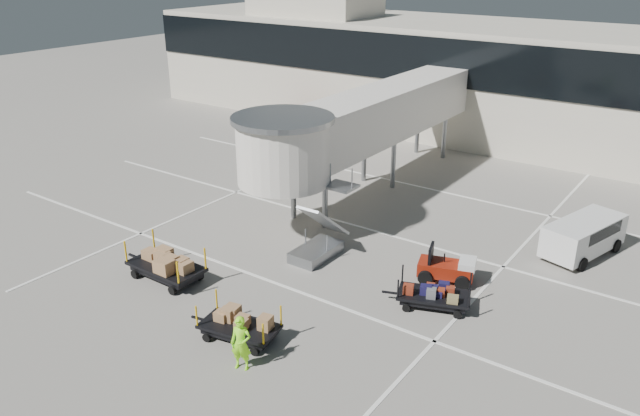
% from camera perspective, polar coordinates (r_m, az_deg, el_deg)
% --- Properties ---
extents(ground, '(140.00, 140.00, 0.00)m').
position_cam_1_polar(ground, '(24.58, -4.55, -9.65)').
color(ground, gray).
rests_on(ground, ground).
extents(lane_markings, '(40.00, 30.00, 0.02)m').
position_cam_1_polar(lane_markings, '(31.70, 5.30, -1.88)').
color(lane_markings, white).
rests_on(lane_markings, ground).
extents(terminal, '(64.00, 12.11, 15.20)m').
position_cam_1_polar(terminal, '(48.64, 18.41, 10.82)').
color(terminal, beige).
rests_on(terminal, ground).
extents(jet_bridge, '(5.70, 20.40, 6.03)m').
position_cam_1_polar(jet_bridge, '(34.24, 3.25, 7.65)').
color(jet_bridge, silver).
rests_on(jet_bridge, ground).
extents(baggage_tug, '(2.57, 2.07, 1.54)m').
position_cam_1_polar(baggage_tug, '(27.10, 11.58, -5.45)').
color(baggage_tug, maroon).
rests_on(baggage_tug, ground).
extents(suitcase_cart, '(3.50, 2.29, 1.36)m').
position_cam_1_polar(suitcase_cart, '(25.14, 10.26, -7.83)').
color(suitcase_cart, black).
rests_on(suitcase_cart, ground).
extents(box_cart_near, '(3.59, 1.92, 1.38)m').
position_cam_1_polar(box_cart_near, '(23.00, -7.12, -10.68)').
color(box_cart_near, black).
rests_on(box_cart_near, ground).
extents(box_cart_far, '(4.17, 1.71, 1.63)m').
position_cam_1_polar(box_cart_far, '(27.40, -14.02, -5.11)').
color(box_cart_far, black).
rests_on(box_cart_far, ground).
extents(ground_worker, '(0.84, 0.69, 1.97)m').
position_cam_1_polar(ground_worker, '(21.34, -7.23, -12.17)').
color(ground_worker, '#86F019').
rests_on(ground_worker, ground).
extents(minivan, '(2.95, 4.76, 1.68)m').
position_cam_1_polar(minivan, '(31.13, 23.09, -2.16)').
color(minivan, silver).
rests_on(minivan, ground).
extents(belt_loader, '(4.21, 2.01, 1.96)m').
position_cam_1_polar(belt_loader, '(48.80, -2.87, 7.91)').
color(belt_loader, maroon).
rests_on(belt_loader, ground).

